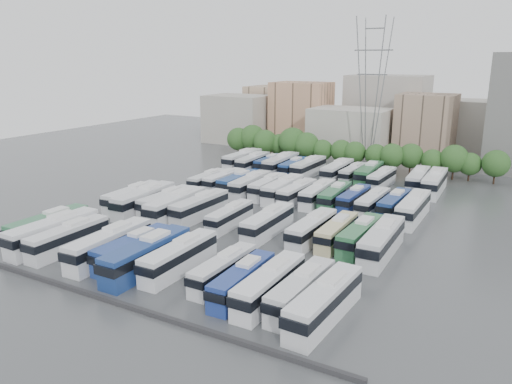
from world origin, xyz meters
The scene contains 53 objects.
ground centered at (0.00, 0.00, 0.00)m, with size 220.00×220.00×0.00m, color #424447.
parapet centered at (0.00, -33.00, 0.25)m, with size 56.00×0.50×0.50m, color #2D2D30.
tree_line centered at (-3.40, 42.10, 4.42)m, with size 66.16×7.79×8.61m.
city_buildings centered at (-7.46, 71.86, 7.87)m, with size 102.00×35.00×20.00m.
electricity_pylon centered at (2.00, 50.00, 18.66)m, with size 9.00×6.91×33.83m.
bus_r0_s0 centered at (-21.37, -23.18, 1.94)m, with size 2.80×12.62×3.96m.
bus_r0_s1 centered at (-18.11, -24.96, 2.10)m, with size 3.26×13.72×4.29m.
bus_r0_s2 centered at (-15.04, -25.09, 1.89)m, with size 2.80×12.32×3.86m.
bus_r0_s4 centered at (-8.18, -24.50, 2.06)m, with size 3.48×13.48×4.19m.
bus_r0_s5 centered at (-4.85, -23.76, 1.88)m, with size 2.90×12.22×3.82m.
bus_r0_s6 centered at (-1.58, -24.92, 2.11)m, with size 3.17×13.73×4.30m.
bus_r0_s7 centered at (1.82, -23.08, 1.93)m, with size 2.93×12.58×3.93m.
bus_r0_s9 centered at (8.12, -23.11, 1.71)m, with size 2.49×11.11×3.48m.
bus_r0_s10 centered at (11.54, -24.58, 1.75)m, with size 2.90×11.46×3.57m.
bus_r0_s11 centered at (14.75, -24.39, 1.91)m, with size 2.75×12.40×3.89m.
bus_r0_s12 centered at (18.14, -23.87, 1.85)m, with size 2.87×12.07×3.77m.
bus_r0_s13 centered at (21.29, -25.26, 2.00)m, with size 3.41×13.13×4.08m.
bus_r1_s0 centered at (-21.46, -5.98, 1.94)m, with size 3.13×12.65×3.94m.
bus_r1_s1 centered at (-18.15, -6.82, 2.11)m, with size 3.62×13.80×4.29m.
bus_r1_s2 centered at (-14.87, -5.16, 1.87)m, with size 2.80×12.15×3.80m.
bus_r1_s3 centered at (-11.51, -6.85, 2.08)m, with size 3.56×13.61×4.23m.
bus_r1_s4 centered at (-8.16, -5.06, 1.94)m, with size 3.06×12.64×3.95m.
bus_r1_s6 centered at (-1.76, -6.19, 1.67)m, with size 2.66×10.90×3.40m.
bus_r1_s8 centered at (4.96, -6.54, 1.89)m, with size 2.83×12.32×3.85m.
bus_r1_s10 centered at (11.57, -5.87, 1.86)m, with size 2.85×12.13×3.79m.
bus_r1_s11 centered at (14.88, -4.89, 1.75)m, with size 2.61×11.39×3.56m.
bus_r1_s12 centered at (18.26, -5.06, 1.86)m, with size 2.93×12.16×3.80m.
bus_r1_s13 centered at (21.51, -6.33, 2.08)m, with size 3.25×13.56×4.23m.
bus_r2_s1 centered at (-17.94, 11.20, 1.67)m, with size 2.62×10.91×3.41m.
bus_r2_s2 centered at (-14.96, 12.42, 1.75)m, with size 2.77×11.44×3.57m.
bus_r2_s3 centered at (-11.48, 12.10, 1.82)m, with size 2.61×11.83×3.71m.
bus_r2_s4 centered at (-8.30, 11.19, 1.94)m, with size 3.23×12.68×3.95m.
bus_r2_s5 centered at (-5.06, 12.15, 1.82)m, with size 2.96×11.87×3.70m.
bus_r2_s6 centered at (-1.57, 11.37, 1.95)m, with size 2.92×12.70×3.98m.
bus_r2_s7 centered at (1.46, 10.93, 1.79)m, with size 2.80×11.68×3.65m.
bus_r2_s8 centered at (5.00, 11.78, 1.83)m, with size 2.94×11.92×3.72m.
bus_r2_s9 centered at (8.16, 12.05, 1.81)m, with size 3.05×11.82×3.68m.
bus_r2_s10 centered at (11.39, 12.48, 1.70)m, with size 2.62×11.07×3.46m.
bus_r2_s11 centered at (14.96, 11.51, 1.76)m, with size 2.88×11.47×3.58m.
bus_r2_s12 centered at (18.32, 12.27, 1.80)m, with size 2.91×11.75×3.66m.
bus_r2_s13 centered at (21.69, 10.62, 2.02)m, with size 2.90×13.15×4.12m.
bus_r3_s0 centered at (-21.70, 30.71, 2.03)m, with size 3.23×13.28×4.14m.
bus_r3_s1 centered at (-18.24, 29.48, 1.90)m, with size 3.10×12.43×3.87m.
bus_r3_s2 centered at (-14.85, 31.10, 1.71)m, with size 2.49×11.10×3.48m.
bus_r3_s3 centered at (-11.52, 30.35, 2.07)m, with size 3.09×13.50×4.23m.
bus_r3_s4 centered at (-8.37, 30.17, 1.74)m, with size 2.71×11.35×3.55m.
bus_r3_s5 centered at (-4.88, 30.34, 1.98)m, with size 3.10×12.94×4.04m.
bus_r3_s7 centered at (1.68, 30.42, 1.98)m, with size 2.90×12.90×4.04m.
bus_r3_s8 centered at (4.96, 30.98, 1.71)m, with size 2.77×11.16×3.48m.
bus_r3_s9 centered at (8.33, 30.88, 2.00)m, with size 3.24×13.05×4.07m.
bus_r3_s10 centered at (11.48, 29.02, 1.77)m, with size 2.95×11.57×3.60m.
bus_r3_s12 centered at (18.17, 30.60, 1.99)m, with size 3.48×13.03×4.05m.
bus_r3_s13 centered at (21.46, 29.32, 2.11)m, with size 3.44×13.79×4.30m.
Camera 1 is at (37.14, -66.77, 24.92)m, focal length 35.00 mm.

